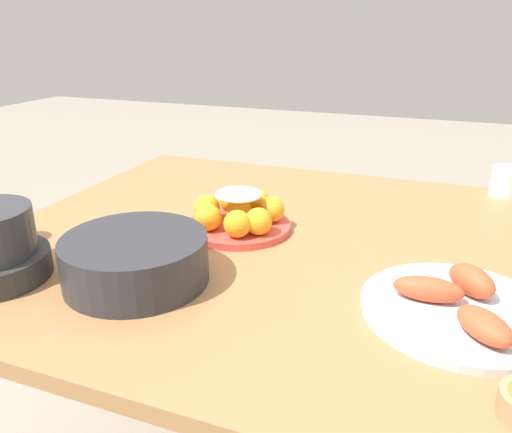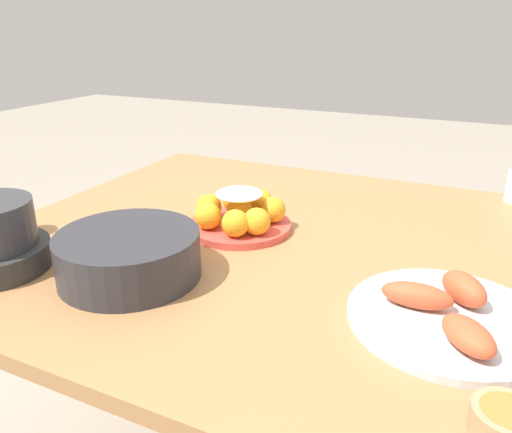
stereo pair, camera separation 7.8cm
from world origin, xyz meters
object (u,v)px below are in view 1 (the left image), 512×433
(dining_table, at_px, (273,275))
(cup_far, at_px, (2,224))
(cup_near, at_px, (505,181))
(serving_bowl, at_px, (136,258))
(cake_plate, at_px, (239,215))
(seafood_platter, at_px, (460,306))

(dining_table, xyz_separation_m, cup_far, (0.52, 0.23, 0.14))
(dining_table, bearing_deg, cup_near, -135.14)
(cup_near, height_order, cup_far, cup_far)
(serving_bowl, height_order, cup_near, serving_bowl)
(serving_bowl, xyz_separation_m, cup_far, (0.36, -0.04, -0.00))
(cake_plate, height_order, cup_far, cake_plate)
(serving_bowl, relative_size, cup_far, 3.04)
(seafood_platter, relative_size, cup_near, 3.96)
(dining_table, xyz_separation_m, seafood_platter, (-0.38, 0.19, 0.11))
(dining_table, distance_m, cup_far, 0.59)
(dining_table, relative_size, serving_bowl, 4.64)
(serving_bowl, relative_size, cup_near, 3.30)
(dining_table, xyz_separation_m, cup_near, (-0.49, -0.49, 0.13))
(dining_table, height_order, cup_far, cup_far)
(seafood_platter, distance_m, cup_near, 0.69)
(serving_bowl, distance_m, seafood_platter, 0.55)
(seafood_platter, bearing_deg, cup_far, 2.78)
(cup_far, bearing_deg, cake_plate, -151.19)
(cake_plate, height_order, seafood_platter, cake_plate)
(dining_table, distance_m, seafood_platter, 0.44)
(dining_table, bearing_deg, seafood_platter, 153.42)
(cup_far, bearing_deg, dining_table, -155.93)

